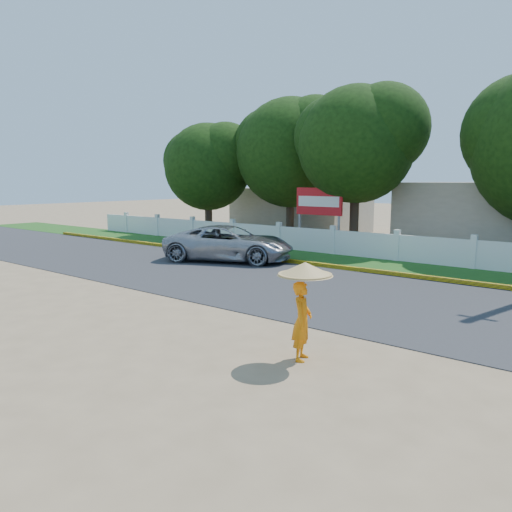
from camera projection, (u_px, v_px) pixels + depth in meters
The scene contains 10 objects.
ground at pixel (204, 319), 11.92m from camera, with size 120.00×120.00×0.00m, color #9E8460.
road at pixel (307, 288), 15.38m from camera, with size 60.00×7.00×0.02m, color #38383A.
grass_verge at pixel (381, 265), 19.42m from camera, with size 60.00×3.50×0.03m, color #2D601E.
curb at pixel (361, 270), 18.10m from camera, with size 40.00×0.18×0.16m, color yellow.
fence at pixel (397, 248), 20.45m from camera, with size 40.00×0.10×1.10m, color silver.
building_far at pixel (300, 210), 32.54m from camera, with size 8.00×5.00×2.80m, color #B7AD99.
vehicle at pixel (229, 243), 20.51m from camera, with size 2.42×5.26×1.46m, color #9D9FA4.
monk_with_parasol at pixel (304, 297), 9.06m from camera, with size 1.01×1.01×1.84m.
billboard at pixel (319, 205), 23.82m from camera, with size 2.50×0.13×2.95m.
tree_row at pixel (488, 144), 20.84m from camera, with size 33.62×7.66×8.66m.
Camera 1 is at (8.24, -8.20, 3.29)m, focal length 35.00 mm.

